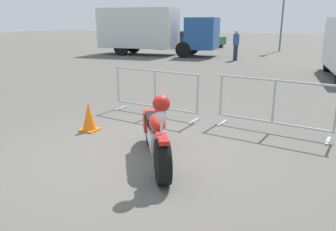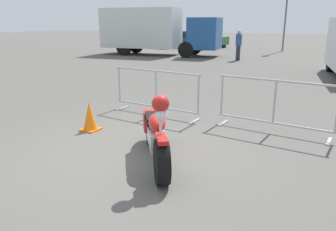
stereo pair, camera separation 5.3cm
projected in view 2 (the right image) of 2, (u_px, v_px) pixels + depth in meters
name	position (u px, v px, depth m)	size (l,w,h in m)	color
ground_plane	(132.00, 153.00, 5.52)	(120.00, 120.00, 0.00)	#54514C
motorcycle	(156.00, 133.00, 5.12)	(1.42, 1.85, 1.22)	black
crowd_barrier_near	(156.00, 92.00, 7.66)	(2.33, 0.61, 1.07)	#9EA0A5
crowd_barrier_far	(274.00, 105.00, 6.43)	(2.33, 0.61, 1.07)	#9EA0A5
box_truck	(154.00, 30.00, 21.35)	(7.96, 3.43, 2.98)	silver
parked_car_white	(150.00, 38.00, 29.38)	(2.47, 4.57, 1.47)	white
parked_car_blue	(176.00, 39.00, 27.86)	(2.26, 4.18, 1.35)	#284799
parked_car_green	(209.00, 40.00, 26.91)	(2.29, 4.24, 1.36)	#236B38
pedestrian	(239.00, 44.00, 18.41)	(0.43, 0.43, 1.69)	#262838
traffic_cone	(90.00, 117.00, 6.64)	(0.34, 0.34, 0.59)	orange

